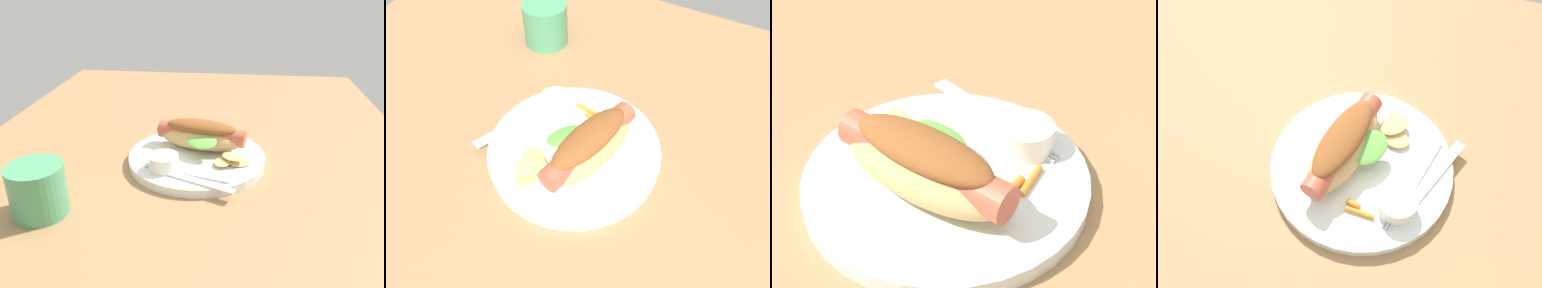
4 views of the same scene
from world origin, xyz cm
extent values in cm
cube|color=#9E754C|center=(0.00, 0.00, -0.90)|extent=(120.00, 90.00, 1.80)
cylinder|color=white|center=(-3.85, -1.56, 0.80)|extent=(25.33, 25.33, 1.60)
ellipsoid|color=tan|center=(-1.05, -2.17, 3.81)|extent=(9.80, 17.22, 4.42)
cylinder|color=#C1563D|center=(-1.05, -2.17, 4.59)|extent=(6.82, 17.16, 3.28)
ellipsoid|color=brown|center=(-1.05, -2.17, 6.06)|extent=(7.70, 14.50, 2.39)
ellipsoid|color=#6BB74C|center=(-4.49, -2.51, 4.70)|extent=(6.86, 7.41, 1.77)
cylinder|color=white|center=(-10.01, 3.57, 2.93)|extent=(5.19, 5.19, 2.65)
cube|color=silver|center=(-11.80, -2.09, 1.80)|extent=(4.34, 12.03, 0.40)
cube|color=silver|center=(-9.35, 5.19, 1.80)|extent=(1.13, 3.17, 0.40)
cube|color=silver|center=(-9.78, 5.31, 1.80)|extent=(1.13, 3.17, 0.40)
cube|color=silver|center=(-10.22, 5.43, 1.80)|extent=(1.13, 3.17, 0.40)
cube|color=silver|center=(-13.53, -1.62, 1.78)|extent=(7.36, 14.59, 0.36)
ellipsoid|color=#E3BF71|center=(-6.91, -9.49, 1.85)|extent=(3.95, 4.74, 0.50)
ellipsoid|color=#E3BF71|center=(-7.60, -6.45, 2.21)|extent=(4.16, 3.45, 0.62)
ellipsoid|color=#E3BF71|center=(-6.75, -8.30, 2.99)|extent=(5.28, 5.41, 0.74)
cylinder|color=orange|center=(-5.62, 5.73, 1.93)|extent=(3.88, 0.90, 0.67)
cylinder|color=orange|center=(-4.50, 4.77, 2.00)|extent=(1.94, 1.09, 0.80)
cylinder|color=#4C9E6B|center=(-22.42, 20.07, 3.94)|extent=(8.31, 8.31, 7.87)
camera|label=1|loc=(-67.67, -7.65, 34.18)|focal=35.95mm
camera|label=2|loc=(13.02, -30.49, 43.88)|focal=34.48mm
camera|label=3|loc=(29.89, 15.91, 34.56)|focal=53.20mm
camera|label=4|loc=(-10.90, 27.74, 53.90)|focal=40.64mm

